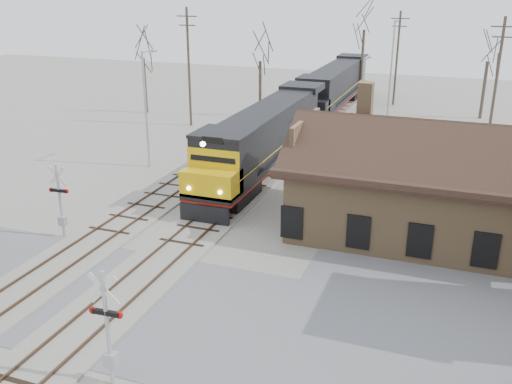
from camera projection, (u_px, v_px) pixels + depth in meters
ground at (119, 300)px, 25.02m from camera, size 140.00×140.00×0.00m
road at (119, 300)px, 25.02m from camera, size 60.00×9.00×0.03m
track_main at (243, 189)px, 38.20m from camera, size 3.40×90.00×0.24m
track_siding at (183, 181)px, 39.66m from camera, size 3.40×90.00×0.24m
depot at (428, 192)px, 30.87m from camera, size 15.20×9.31×7.90m
locomotive_lead at (264, 138)px, 40.98m from camera, size 3.26×21.81×4.85m
locomotive_trailing at (333, 88)px, 60.42m from camera, size 3.26×21.81×4.59m
crossbuck_near at (108, 334)px, 19.12m from camera, size 1.26×0.33×4.40m
crossbuck_far at (60, 204)px, 30.58m from camera, size 1.18×0.31×4.14m
streetlight_a at (146, 103)px, 41.55m from camera, size 0.25×2.04×8.55m
streetlight_b at (362, 109)px, 40.41m from camera, size 0.25×2.04×8.27m
streetlight_c at (391, 69)px, 53.00m from camera, size 0.25×2.04×9.88m
utility_pole_a at (189, 66)px, 53.41m from camera, size 2.00×0.24×10.97m
utility_pole_b at (397, 57)px, 62.83m from camera, size 2.00×0.24×10.18m
utility_pole_c at (496, 81)px, 46.52m from camera, size 2.00×0.24×10.59m
tree_a at (143, 49)px, 58.49m from camera, size 3.81×3.81×9.34m
tree_b at (260, 52)px, 56.87m from camera, size 3.75×3.75×9.19m
tree_c at (365, 18)px, 64.26m from camera, size 5.32×5.32×13.04m
tree_d at (489, 52)px, 55.90m from camera, size 3.82×3.82×9.35m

